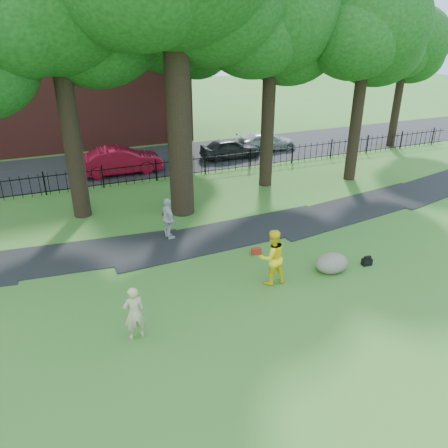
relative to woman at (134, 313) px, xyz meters
name	(u,v)px	position (x,y,z in m)	size (l,w,h in m)	color
ground	(244,286)	(4.05, 1.26, -0.85)	(120.00, 120.00, 0.00)	#306C26
footpath	(227,235)	(5.05, 5.16, -0.85)	(36.00, 2.60, 0.03)	black
street	(141,162)	(4.05, 17.26, -0.85)	(80.00, 7.00, 0.02)	black
iron_fence	(156,171)	(4.05, 13.26, -0.25)	(44.00, 0.04, 1.20)	black
brick_building	(55,58)	(0.05, 25.26, 5.15)	(18.00, 8.00, 12.00)	maroon
tree_row	(177,27)	(4.57, 9.66, 7.31)	(26.82, 7.96, 12.42)	black
woman	(134,313)	(0.00, 0.00, 0.00)	(0.62, 0.41, 1.70)	tan
man	(272,257)	(5.03, 1.10, 0.17)	(0.99, 0.77, 2.04)	yellow
pedestrian	(168,219)	(2.66, 5.81, 0.06)	(1.06, 0.44, 1.81)	#B2B2B7
boulder	(332,262)	(7.46, 0.96, -0.48)	(1.26, 0.95, 0.73)	slate
backpack	(367,262)	(8.95, 0.78, -0.71)	(0.36, 0.22, 0.27)	black
red_bag	(256,251)	(5.47, 3.16, -0.72)	(0.36, 0.23, 0.25)	maroon
red_sedan	(121,160)	(2.44, 15.39, -0.05)	(1.70, 4.87, 1.61)	maroon
grey_car	(230,148)	(9.78, 15.84, -0.17)	(1.60, 3.97, 1.35)	black
silver_car	(267,141)	(13.05, 16.76, -0.23)	(1.72, 4.23, 1.23)	#9EA2A6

